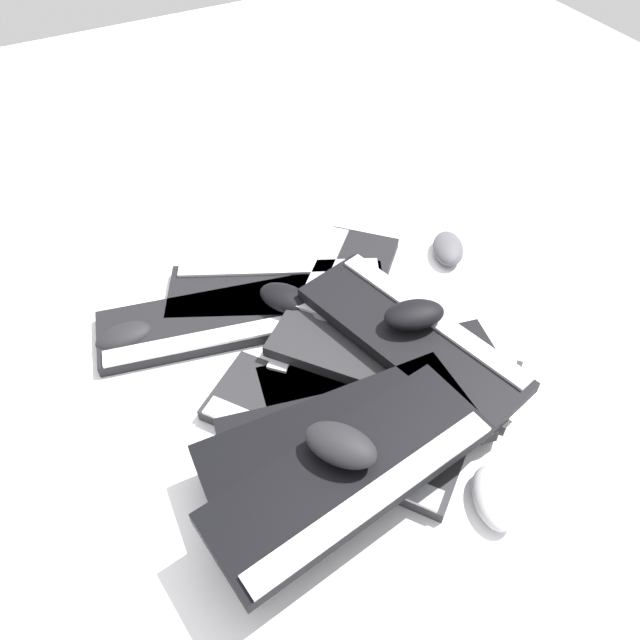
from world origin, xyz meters
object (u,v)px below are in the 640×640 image
Objects in this scene: keyboard_0 at (279,290)px; keyboard_2 at (331,430)px; keyboard_9 at (411,336)px; keyboard_4 at (337,303)px; keyboard_5 at (355,431)px; mouse_6 at (494,498)px; mouse_5 at (124,337)px; keyboard_6 at (339,437)px; keyboard_3 at (384,378)px; keyboard_1 at (213,322)px; mouse_0 at (414,315)px; keyboard_7 at (351,474)px; mouse_4 at (339,310)px; mouse_2 at (285,298)px; keyboard_8 at (392,357)px; mouse_3 at (341,445)px; mouse_1 at (448,248)px.

keyboard_0 and keyboard_2 have the same top height.
keyboard_0 is at bearing 26.96° from keyboard_9.
keyboard_5 reaches higher than keyboard_4.
mouse_5 is at bearing 58.22° from mouse_6.
keyboard_6 is 4.05× the size of mouse_5.
keyboard_6 is 0.96× the size of keyboard_9.
keyboard_5 is (-0.09, 0.11, 0.03)m from keyboard_3.
mouse_0 is at bearing -127.92° from keyboard_1.
keyboard_7 is 0.33m from mouse_0.
mouse_6 is (-0.44, -0.04, -0.03)m from mouse_4.
mouse_2 reaches higher than keyboard_1.
keyboard_1 and keyboard_2 have the same top height.
mouse_2 reaches higher than keyboard_5.
keyboard_8 is at bearing 97.03° from keyboard_9.
mouse_2 is at bearing -48.82° from mouse_3.
keyboard_7 is 1.05× the size of keyboard_8.
keyboard_7 reaches higher than mouse_6.
keyboard_0 is 0.15m from keyboard_1.
mouse_2 is 0.11m from mouse_4.
keyboard_8 is 0.51m from mouse_5.
keyboard_3 is at bearing 107.44° from keyboard_9.
mouse_2 is at bearing -4.69° from keyboard_5.
keyboard_2 is 4.01× the size of mouse_1.
keyboard_6 is (-0.31, 0.17, 0.06)m from keyboard_4.
keyboard_6 is at bearing 124.48° from keyboard_8.
mouse_3 reaches higher than keyboard_9.
mouse_1 is at bearing 174.42° from mouse_5.
mouse_3 is (-0.42, -0.05, 0.13)m from keyboard_1.
mouse_3 reaches higher than keyboard_4.
keyboard_6 reaches higher than mouse_6.
mouse_3 is at bearing 3.52° from keyboard_7.
mouse_0 reaches higher than mouse_1.
keyboard_7 reaches higher than mouse_4.
mouse_1 is at bearing -52.19° from keyboard_8.
mouse_6 is at bearing -179.14° from keyboard_8.
keyboard_7 is at bearing -18.32° from mouse_1.
keyboard_1 is 4.20× the size of mouse_0.
mouse_6 is (-0.13, -0.20, -0.12)m from mouse_3.
keyboard_7 is 4.16× the size of mouse_6.
mouse_0 is (0.13, -0.19, 0.07)m from keyboard_5.
keyboard_1 and keyboard_4 have the same top height.
keyboard_9 reaches higher than mouse_2.
mouse_1 is at bearing -5.58° from mouse_6.
keyboard_2 is 0.05m from keyboard_5.
keyboard_9 is 0.04m from mouse_0.
keyboard_0 is 0.31m from mouse_0.
keyboard_7 reaches higher than keyboard_8.
keyboard_7 is 4.16× the size of mouse_4.
keyboard_5 reaches higher than mouse_6.
keyboard_9 is 0.30m from mouse_3.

